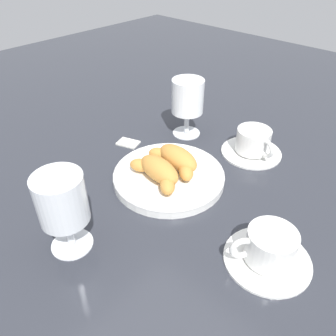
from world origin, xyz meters
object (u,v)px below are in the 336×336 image
Objects in this scene: croissant_small at (157,171)px; coffee_cup_near at (253,144)px; juice_glass_right at (188,99)px; coffee_cup_far at (269,250)px; juice_glass_left at (63,204)px; croissant_large at (176,159)px; sugar_packet at (128,142)px; pastry_plate at (168,175)px.

croissant_small is 0.24m from coffee_cup_near.
coffee_cup_far is at bearing 148.26° from juice_glass_right.
juice_glass_right is at bearing -76.10° from juice_glass_left.
croissant_large and croissant_small have the same top height.
croissant_large is at bearing -15.34° from coffee_cup_far.
coffee_cup_near is at bearing -112.68° from croissant_large.
croissant_small reaches higher than coffee_cup_far.
croissant_large reaches higher than coffee_cup_far.
sugar_packet is (0.24, 0.17, -0.02)m from coffee_cup_near.
coffee_cup_near reaches higher than sugar_packet.
pastry_plate is 1.67× the size of croissant_small.
juice_glass_right is (0.17, 0.03, 0.07)m from coffee_cup_near.
croissant_small is 0.97× the size of juice_glass_left.
coffee_cup_near is 0.29m from sugar_packet.
coffee_cup_near is at bearing -168.90° from juice_glass_right.
croissant_large is 0.97× the size of juice_glass_right.
pastry_plate reaches higher than sugar_packet.
pastry_plate is at bearing -89.36° from croissant_small.
juice_glass_left reaches higher than coffee_cup_far.
croissant_small is 2.72× the size of sugar_packet.
croissant_small is 0.25m from coffee_cup_far.
juice_glass_right is (0.35, -0.21, 0.07)m from coffee_cup_far.
croissant_small is at bearing -88.72° from juice_glass_left.
croissant_large is 0.18m from juice_glass_right.
juice_glass_right is at bearing -64.57° from croissant_small.
juice_glass_left is 2.80× the size of sugar_packet.
juice_glass_right is at bearing -60.77° from pastry_plate.
juice_glass_left reaches higher than sugar_packet.
juice_glass_right is 0.17m from sugar_packet.
coffee_cup_far is 0.32m from juice_glass_left.
juice_glass_left is at bearing 103.90° from juice_glass_right.
croissant_large is 0.97× the size of juice_glass_left.
croissant_large reaches higher than pastry_plate.
croissant_large is at bearing 122.84° from juice_glass_right.
coffee_cup_far is 0.97× the size of juice_glass_left.
croissant_small is 0.97× the size of juice_glass_right.
juice_glass_right is at bearing 11.10° from coffee_cup_near.
pastry_plate is at bearing 148.64° from sugar_packet.
sugar_packet is at bearing -12.71° from pastry_plate.
juice_glass_left is at bearing 103.46° from sugar_packet.
sugar_packet is (0.16, -0.04, -0.01)m from pastry_plate.
coffee_cup_far is (-0.25, 0.07, -0.01)m from croissant_large.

